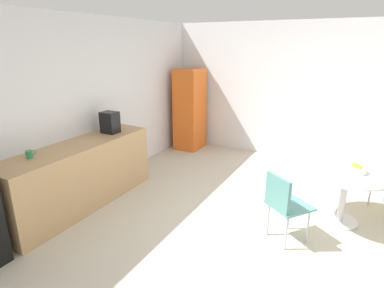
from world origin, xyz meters
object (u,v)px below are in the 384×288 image
Objects in this scene: fruit_bowl at (355,169)px; mug_white at (29,154)px; chair_teal at (283,200)px; round_table at (346,180)px; coffee_maker at (110,122)px; locker_cabinet at (190,109)px.

fruit_bowl is 2.06× the size of mug_white.
chair_teal is at bearing 137.28° from fruit_bowl.
coffee_maker is (-0.56, 3.26, 0.47)m from round_table.
locker_cabinet reaches higher than fruit_bowl.
locker_cabinet is at bearing 60.81° from fruit_bowl.
mug_white is (-3.62, 0.18, 0.10)m from locker_cabinet.
chair_teal is 2.59× the size of coffee_maker.
round_table is 4.13× the size of fruit_bowl.
fruit_bowl is at bearing -62.06° from mug_white.
round_table is at bearing -80.18° from coffee_maker.
coffee_maker is at bearing 177.54° from locker_cabinet.
fruit_bowl is 3.87m from mug_white.
round_table is 1.32× the size of chair_teal.
mug_white is at bearing 117.94° from fruit_bowl.
chair_teal is 3.13× the size of fruit_bowl.
fruit_bowl reaches higher than chair_teal.
round_table is 0.97m from chair_teal.
round_table is at bearing -119.09° from locker_cabinet.
chair_teal is 6.43× the size of mug_white.
locker_cabinet is at bearing 60.91° from round_table.
coffee_maker is at bearing 98.73° from fruit_bowl.
locker_cabinet reaches higher than chair_teal.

